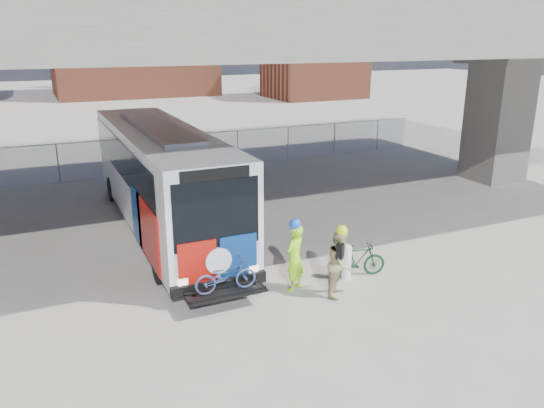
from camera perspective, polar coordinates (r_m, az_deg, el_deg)
ground at (r=16.70m, az=-1.77°, el=-5.51°), size 160.00×160.00×0.00m
bus at (r=18.87m, az=-11.87°, el=3.57°), size 2.67×12.90×3.69m
overpass at (r=19.14m, az=-6.82°, el=17.42°), size 40.00×16.00×7.95m
chainlink_fence at (r=27.34m, az=-11.63°, el=6.35°), size 30.00×0.06×30.00m
brick_buildings at (r=62.85m, az=-18.64°, el=15.56°), size 54.00×22.00×12.00m
bollard at (r=15.07m, az=8.02°, el=-6.00°), size 0.27×0.27×1.04m
cyclist_hivis at (r=14.15m, az=2.46°, el=-5.59°), size 0.81×0.73×2.03m
cyclist_tan at (r=13.98m, az=7.36°, el=-6.27°), size 1.09×1.09×1.95m
bike_parked at (r=15.29m, az=9.20°, el=-5.99°), size 1.69×0.82×0.98m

